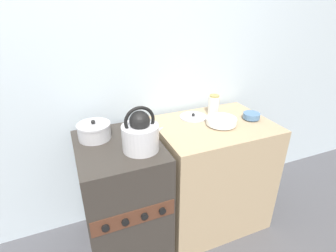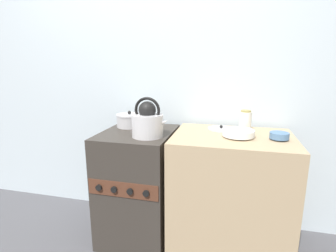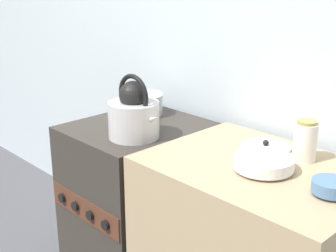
{
  "view_description": "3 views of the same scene",
  "coord_description": "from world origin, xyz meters",
  "views": [
    {
      "loc": [
        -0.26,
        -1.14,
        1.7
      ],
      "look_at": [
        0.33,
        0.28,
        0.95
      ],
      "focal_mm": 28.0,
      "sensor_mm": 36.0,
      "label": 1
    },
    {
      "loc": [
        0.7,
        -1.51,
        1.37
      ],
      "look_at": [
        0.24,
        0.3,
        0.93
      ],
      "focal_mm": 28.0,
      "sensor_mm": 36.0,
      "label": 2
    },
    {
      "loc": [
        1.62,
        -1.03,
        1.57
      ],
      "look_at": [
        0.24,
        0.29,
        0.93
      ],
      "focal_mm": 50.0,
      "sensor_mm": 36.0,
      "label": 3
    }
  ],
  "objects": [
    {
      "name": "loose_pot_lid",
      "position": [
        0.62,
        0.47,
        0.89
      ],
      "size": [
        0.2,
        0.2,
        0.03
      ],
      "color": "#B2B2B7",
      "rests_on": "counter"
    },
    {
      "name": "storage_jar",
      "position": [
        0.79,
        0.47,
        0.96
      ],
      "size": [
        0.09,
        0.09,
        0.16
      ],
      "color": "silver",
      "rests_on": "counter"
    },
    {
      "name": "wall_back",
      "position": [
        0.0,
        0.7,
        1.25
      ],
      "size": [
        7.0,
        0.06,
        2.5
      ],
      "color": "silver",
      "rests_on": "ground_plane"
    },
    {
      "name": "stove",
      "position": [
        0.0,
        0.31,
        0.44
      ],
      "size": [
        0.53,
        0.65,
        0.87
      ],
      "color": "#332D28",
      "rests_on": "ground_plane"
    },
    {
      "name": "cooking_pot",
      "position": [
        -0.12,
        0.45,
        0.92
      ],
      "size": [
        0.22,
        0.22,
        0.13
      ],
      "color": "#B2B2B7",
      "rests_on": "stove"
    },
    {
      "name": "kettle",
      "position": [
        0.12,
        0.2,
        0.98
      ],
      "size": [
        0.27,
        0.22,
        0.28
      ],
      "color": "silver",
      "rests_on": "stove"
    },
    {
      "name": "enamel_bowl",
      "position": [
        0.74,
        0.28,
        0.91
      ],
      "size": [
        0.22,
        0.22,
        0.05
      ],
      "color": "white",
      "rests_on": "counter"
    },
    {
      "name": "small_ceramic_bowl",
      "position": [
        1.0,
        0.28,
        0.91
      ],
      "size": [
        0.12,
        0.12,
        0.05
      ],
      "color": "#4C729E",
      "rests_on": "counter"
    }
  ]
}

